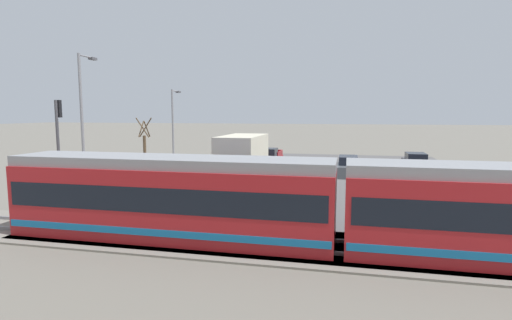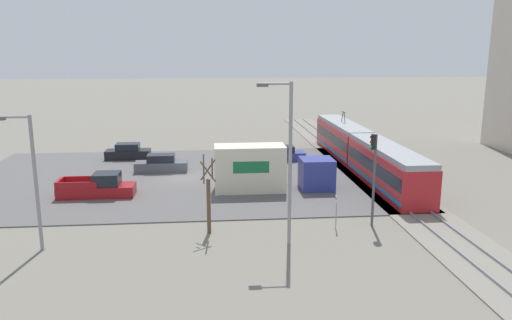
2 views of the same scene
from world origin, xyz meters
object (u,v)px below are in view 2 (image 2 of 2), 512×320
object	(u,v)px
pickup_truck	(98,187)
street_lamp_mid_block	(287,155)
sedan_car_0	(128,152)
light_rail_tram	(362,151)
sedan_car_2	(282,154)
box_truck	(266,169)
sedan_car_1	(161,164)
street_lamp_near_crossing	(31,173)
street_tree	(209,199)
traffic_light_pole	(374,168)
no_parking_sign	(336,208)

from	to	relation	value
pickup_truck	street_lamp_mid_block	xyz separation A→B (m)	(10.74, 12.68, 4.52)
sedan_car_0	street_lamp_mid_block	xyz separation A→B (m)	(24.08, 12.53, 4.53)
light_rail_tram	sedan_car_2	distance (m)	8.10
sedan_car_0	pickup_truck	bearing A→B (deg)	179.37
light_rail_tram	sedan_car_2	xyz separation A→B (m)	(-4.01, -6.97, -1.02)
box_truck	sedan_car_0	world-z (taller)	box_truck
box_truck	sedan_car_1	world-z (taller)	box_truck
street_lamp_near_crossing	street_lamp_mid_block	bearing A→B (deg)	87.86
street_tree	traffic_light_pole	bearing A→B (deg)	92.11
traffic_light_pole	street_tree	bearing A→B (deg)	-87.89
sedan_car_1	box_truck	bearing A→B (deg)	-128.57
sedan_car_0	street_lamp_near_crossing	distance (m)	23.89
sedan_car_0	sedan_car_2	distance (m)	15.60
box_truck	no_parking_sign	bearing A→B (deg)	20.32
light_rail_tram	street_lamp_near_crossing	size ratio (longest dim) A/B	3.56
sedan_car_2	no_parking_sign	distance (m)	19.69
light_rail_tram	sedan_car_2	size ratio (longest dim) A/B	5.79
sedan_car_2	box_truck	bearing A→B (deg)	-14.56
sedan_car_0	street_lamp_mid_block	world-z (taller)	street_lamp_mid_block
sedan_car_1	street_tree	xyz separation A→B (m)	(15.98, 4.31, 1.46)
sedan_car_1	sedan_car_2	bearing A→B (deg)	-72.43
street_lamp_mid_block	light_rail_tram	bearing A→B (deg)	151.12
street_lamp_mid_block	no_parking_sign	bearing A→B (deg)	122.92
light_rail_tram	traffic_light_pole	world-z (taller)	traffic_light_pole
sedan_car_2	traffic_light_pole	distance (m)	19.74
box_truck	street_lamp_near_crossing	size ratio (longest dim) A/B	1.23
light_rail_tram	sedan_car_2	bearing A→B (deg)	-119.91
light_rail_tram	box_truck	size ratio (longest dim) A/B	2.88
pickup_truck	traffic_light_pole	xyz separation A→B (m)	(8.10, 18.52, 3.01)
light_rail_tram	box_truck	bearing A→B (deg)	-55.57
pickup_truck	street_tree	bearing A→B (deg)	44.50
traffic_light_pole	street_tree	distance (m)	10.33
street_lamp_near_crossing	street_tree	bearing A→B (deg)	100.48
no_parking_sign	box_truck	bearing A→B (deg)	-159.68
pickup_truck	sedan_car_1	world-z (taller)	pickup_truck
street_tree	street_lamp_near_crossing	xyz separation A→B (m)	(1.75, -9.48, 2.21)
sedan_car_0	sedan_car_1	xyz separation A→B (m)	(5.83, 3.87, -0.00)
box_truck	street_tree	xyz separation A→B (m)	(8.96, -4.50, 0.45)
light_rail_tram	pickup_truck	bearing A→B (deg)	-72.37
sedan_car_2	street_lamp_mid_block	world-z (taller)	street_lamp_mid_block
traffic_light_pole	street_lamp_mid_block	xyz separation A→B (m)	(2.65, -5.84, 1.50)
light_rail_tram	no_parking_sign	distance (m)	16.93
box_truck	sedan_car_0	size ratio (longest dim) A/B	2.11
sedan_car_1	pickup_truck	bearing A→B (deg)	151.86
box_truck	sedan_car_1	distance (m)	11.30
street_lamp_near_crossing	no_parking_sign	world-z (taller)	street_lamp_near_crossing
sedan_car_1	street_lamp_mid_block	bearing A→B (deg)	-154.61
box_truck	pickup_truck	world-z (taller)	box_truck
box_truck	traffic_light_pole	xyz separation A→B (m)	(8.59, 5.70, 2.03)
box_truck	sedan_car_0	distance (m)	18.08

